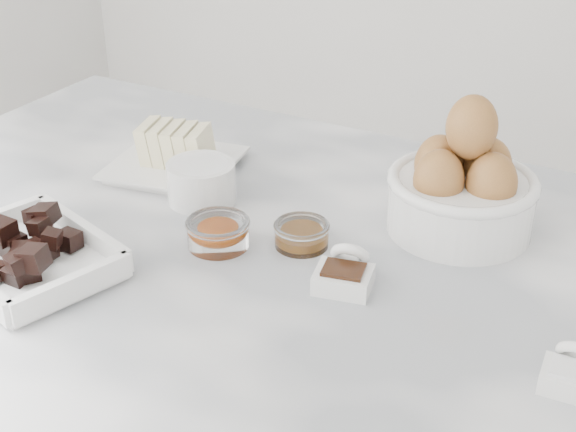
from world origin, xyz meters
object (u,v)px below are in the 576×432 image
at_px(chocolate_dish, 28,252).
at_px(butter_plate, 172,154).
at_px(egg_bowl, 462,188).
at_px(honey_bowl, 302,234).
at_px(sugar_ramekin, 201,181).
at_px(zest_bowl, 218,232).
at_px(salt_spoon, 572,372).
at_px(vanilla_spoon, 345,273).

bearing_deg(chocolate_dish, butter_plate, 92.79).
bearing_deg(egg_bowl, honey_bowl, -139.85).
relative_size(chocolate_dish, sugar_ramekin, 2.63).
bearing_deg(sugar_ramekin, chocolate_dish, -108.02).
bearing_deg(zest_bowl, salt_spoon, -7.26).
bearing_deg(egg_bowl, sugar_ramekin, -164.41).
distance_m(sugar_ramekin, vanilla_spoon, 0.27).
height_order(butter_plate, sugar_ramekin, butter_plate).
bearing_deg(honey_bowl, egg_bowl, 40.15).
bearing_deg(zest_bowl, vanilla_spoon, -1.54).
distance_m(zest_bowl, salt_spoon, 0.43).
height_order(butter_plate, salt_spoon, butter_plate).
height_order(butter_plate, zest_bowl, butter_plate).
bearing_deg(egg_bowl, zest_bowl, -143.71).
xyz_separation_m(zest_bowl, vanilla_spoon, (0.17, -0.00, -0.00)).
height_order(butter_plate, honey_bowl, butter_plate).
xyz_separation_m(butter_plate, egg_bowl, (0.41, 0.03, 0.03)).
bearing_deg(butter_plate, sugar_ramekin, -32.87).
relative_size(egg_bowl, salt_spoon, 2.70).
height_order(butter_plate, egg_bowl, egg_bowl).
xyz_separation_m(egg_bowl, zest_bowl, (-0.24, -0.18, -0.04)).
relative_size(chocolate_dish, egg_bowl, 1.30).
relative_size(butter_plate, vanilla_spoon, 2.29).
distance_m(chocolate_dish, vanilla_spoon, 0.36).
bearing_deg(salt_spoon, chocolate_dish, -170.74).
height_order(chocolate_dish, butter_plate, butter_plate).
bearing_deg(zest_bowl, butter_plate, 140.02).
distance_m(sugar_ramekin, egg_bowl, 0.33).
relative_size(sugar_ramekin, zest_bowl, 1.15).
distance_m(chocolate_dish, sugar_ramekin, 0.25).
xyz_separation_m(sugar_ramekin, egg_bowl, (0.32, 0.09, 0.03)).
height_order(egg_bowl, salt_spoon, egg_bowl).
bearing_deg(butter_plate, salt_spoon, -18.43).
distance_m(chocolate_dish, zest_bowl, 0.22).
height_order(honey_bowl, vanilla_spoon, vanilla_spoon).
xyz_separation_m(chocolate_dish, sugar_ramekin, (0.08, 0.23, 0.01)).
height_order(sugar_ramekin, salt_spoon, sugar_ramekin).
distance_m(egg_bowl, zest_bowl, 0.30).
bearing_deg(butter_plate, zest_bowl, -39.98).
height_order(zest_bowl, salt_spoon, salt_spoon).
bearing_deg(salt_spoon, sugar_ramekin, 164.51).
xyz_separation_m(chocolate_dish, egg_bowl, (0.40, 0.32, 0.03)).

